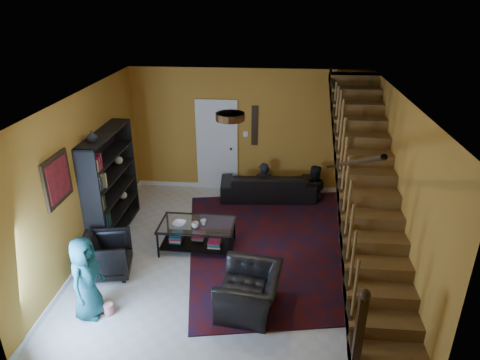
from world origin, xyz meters
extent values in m
plane|color=beige|center=(0.00, 0.00, 0.00)|extent=(5.50, 5.50, 0.00)
plane|color=#A87425|center=(0.00, 2.75, 1.40)|extent=(5.20, 0.00, 5.20)
plane|color=#A87425|center=(0.00, -2.75, 1.40)|extent=(5.20, 0.00, 5.20)
plane|color=#A87425|center=(-2.60, 0.00, 1.40)|extent=(0.00, 5.50, 5.50)
plane|color=#A87425|center=(2.60, 0.00, 1.40)|extent=(0.00, 5.50, 5.50)
plane|color=white|center=(0.00, 0.00, 2.80)|extent=(5.50, 5.50, 0.00)
cube|color=silver|center=(0.00, 2.74, 0.05)|extent=(5.20, 0.02, 0.10)
cube|color=silver|center=(-2.59, 0.00, 0.05)|extent=(0.02, 5.50, 0.10)
cube|color=#A87425|center=(2.12, 0.00, 1.32)|extent=(0.95, 4.92, 2.83)
cube|color=black|center=(1.67, 0.00, 1.40)|extent=(0.04, 5.02, 3.02)
cylinder|color=black|center=(1.70, 0.00, 1.85)|extent=(0.07, 4.20, 2.44)
cube|color=black|center=(1.70, -2.40, 0.55)|extent=(0.10, 0.10, 1.10)
cube|color=black|center=(-2.41, 0.60, 1.00)|extent=(0.35, 1.80, 2.00)
cube|color=black|center=(-2.41, 0.60, 0.40)|extent=(0.35, 1.72, 0.03)
cube|color=black|center=(-2.41, 0.60, 1.16)|extent=(0.35, 1.72, 0.03)
cube|color=silver|center=(-0.70, 2.73, 1.02)|extent=(0.82, 0.05, 2.05)
cube|color=maroon|center=(-2.57, -0.90, 1.75)|extent=(0.04, 0.74, 0.74)
cube|color=black|center=(0.15, 2.73, 1.55)|extent=(0.14, 0.03, 0.90)
cylinder|color=#3F2814|center=(0.00, -0.80, 2.74)|extent=(0.40, 0.40, 0.10)
cube|color=#400C0B|center=(0.99, 0.34, 0.01)|extent=(4.37, 4.80, 0.02)
imported|color=black|center=(0.49, 2.30, 0.30)|extent=(2.14, 0.97, 0.61)
imported|color=black|center=(-2.05, -0.76, 0.34)|extent=(0.89, 0.88, 0.69)
imported|color=black|center=(0.32, -1.42, 0.32)|extent=(0.98, 1.09, 0.64)
imported|color=black|center=(0.38, 2.35, 0.19)|extent=(0.48, 0.33, 1.27)
imported|color=black|center=(1.50, 2.35, 0.17)|extent=(0.65, 0.53, 1.25)
imported|color=#1C546A|center=(-1.95, -1.72, 0.63)|extent=(0.46, 0.65, 1.26)
cube|color=black|center=(-1.35, -0.24, 0.25)|extent=(0.03, 0.03, 0.50)
cube|color=black|center=(-0.08, -0.24, 0.25)|extent=(0.03, 0.03, 0.50)
cube|color=black|center=(-1.35, 0.48, 0.25)|extent=(0.03, 0.03, 0.50)
cube|color=black|center=(-0.08, 0.48, 0.25)|extent=(0.03, 0.03, 0.50)
cube|color=black|center=(-0.72, 0.12, 0.13)|extent=(1.28, 0.74, 0.02)
cube|color=silver|center=(-0.72, 0.12, 0.50)|extent=(1.34, 0.80, 0.02)
imported|color=#999999|center=(-0.72, -0.01, 0.56)|extent=(0.15, 0.15, 0.10)
imported|color=#999999|center=(-0.59, 0.10, 0.55)|extent=(0.11, 0.11, 0.10)
imported|color=#999999|center=(-1.02, 0.05, 0.53)|extent=(0.26, 0.26, 0.06)
imported|color=#999999|center=(-2.41, 0.10, 2.10)|extent=(0.18, 0.18, 0.19)
cylinder|color=red|center=(-1.69, -1.71, 0.10)|extent=(0.18, 0.18, 0.15)
camera|label=1|loc=(0.63, -6.40, 4.32)|focal=32.00mm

